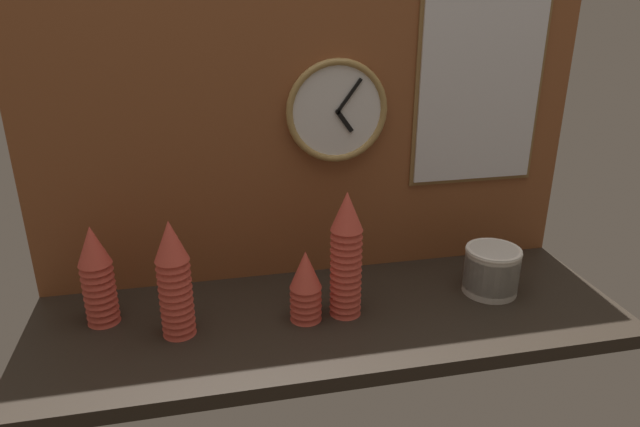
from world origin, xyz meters
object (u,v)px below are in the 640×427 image
(cup_stack_center, at_px, (306,286))
(wall_clock, at_px, (337,111))
(menu_board, at_px, (480,90))
(cup_stack_left, at_px, (174,279))
(bowl_stack_far_right, at_px, (492,269))
(cup_stack_center_right, at_px, (346,255))
(cup_stack_far_left, at_px, (97,275))

(cup_stack_center, distance_m, wall_clock, 0.50)
(cup_stack_center, relative_size, menu_board, 0.35)
(cup_stack_left, distance_m, bowl_stack_far_right, 0.89)
(cup_stack_center_right, height_order, wall_clock, wall_clock)
(bowl_stack_far_right, height_order, menu_board, menu_board)
(cup_stack_far_left, relative_size, cup_stack_left, 0.88)
(cup_stack_center_right, height_order, cup_stack_left, cup_stack_center_right)
(cup_stack_center, bearing_deg, cup_stack_center_right, 3.08)
(cup_stack_far_left, xyz_separation_m, cup_stack_center_right, (0.64, -0.09, 0.04))
(bowl_stack_far_right, bearing_deg, cup_stack_center, -176.66)
(cup_stack_center, distance_m, menu_board, 0.78)
(cup_stack_center, height_order, cup_stack_left, cup_stack_left)
(cup_stack_center, bearing_deg, bowl_stack_far_right, 3.34)
(cup_stack_center_right, xyz_separation_m, menu_board, (0.47, 0.26, 0.37))
(cup_stack_center, distance_m, cup_stack_center_right, 0.13)
(cup_stack_center, height_order, cup_stack_center_right, cup_stack_center_right)
(cup_stack_center, bearing_deg, menu_board, 24.47)
(cup_stack_center_right, distance_m, menu_board, 0.65)
(cup_stack_left, bearing_deg, cup_stack_center_right, 0.69)
(cup_stack_center_right, distance_m, cup_stack_left, 0.44)
(cup_stack_center_right, relative_size, bowl_stack_far_right, 2.21)
(cup_stack_left, distance_m, menu_board, 1.02)
(cup_stack_far_left, bearing_deg, menu_board, 8.40)
(cup_stack_center_right, relative_size, menu_board, 0.62)
(cup_stack_left, xyz_separation_m, menu_board, (0.91, 0.26, 0.39))
(cup_stack_center, xyz_separation_m, cup_stack_far_left, (-0.53, 0.10, 0.04))
(cup_stack_center, height_order, menu_board, menu_board)
(cup_stack_center, xyz_separation_m, bowl_stack_far_right, (0.55, 0.03, -0.03))
(cup_stack_left, bearing_deg, cup_stack_center, -0.10)
(cup_stack_left, height_order, bowl_stack_far_right, cup_stack_left)
(cup_stack_far_left, height_order, cup_stack_left, cup_stack_left)
(wall_clock, bearing_deg, cup_stack_center_right, -97.31)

